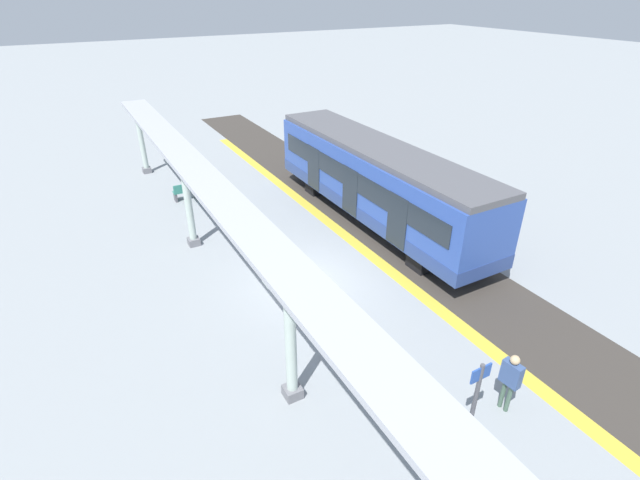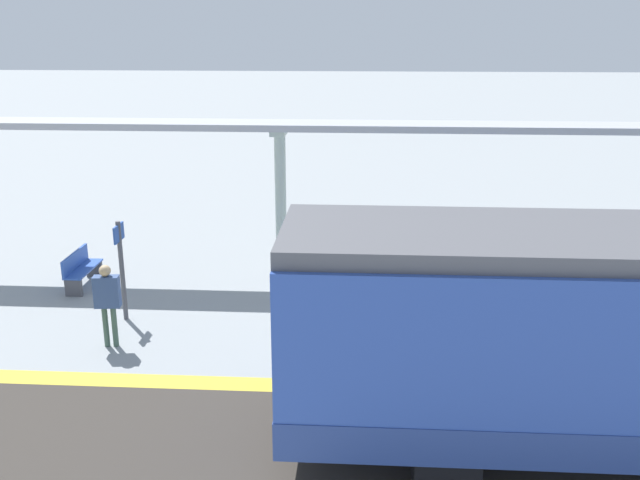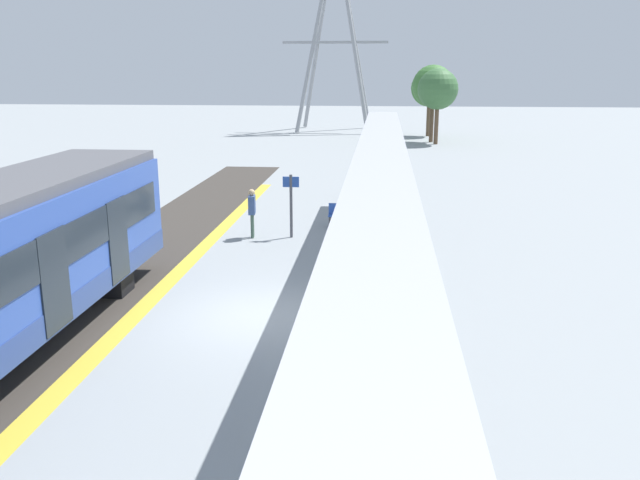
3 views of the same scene
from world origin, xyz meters
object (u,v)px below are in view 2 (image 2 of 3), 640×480
(canopy_pillar_third, at_px, (281,203))
(platform_info_sign, at_px, (121,261))
(bench_mid_platform, at_px, (81,269))
(passenger_waiting_near_edge, at_px, (107,296))

(canopy_pillar_third, relative_size, platform_info_sign, 1.69)
(platform_info_sign, bearing_deg, canopy_pillar_third, -44.89)
(canopy_pillar_third, relative_size, bench_mid_platform, 2.48)
(bench_mid_platform, xyz_separation_m, platform_info_sign, (-1.90, -1.74, 0.89))
(canopy_pillar_third, relative_size, passenger_waiting_near_edge, 2.19)
(bench_mid_platform, xyz_separation_m, passenger_waiting_near_edge, (-3.24, -1.90, 0.62))
(platform_info_sign, bearing_deg, bench_mid_platform, 42.39)
(canopy_pillar_third, bearing_deg, passenger_waiting_near_edge, 146.71)
(canopy_pillar_third, distance_m, platform_info_sign, 4.36)
(canopy_pillar_third, height_order, platform_info_sign, canopy_pillar_third)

